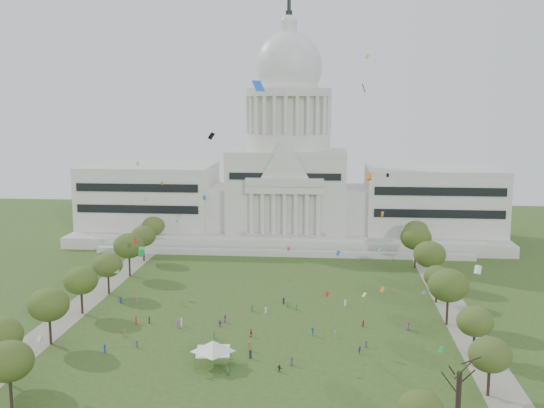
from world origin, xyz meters
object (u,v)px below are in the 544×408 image
Objects in this scene: event_tent at (213,346)px; person_0 at (408,326)px; capitol at (288,180)px; big_bare_tree at (460,368)px.

person_0 is at bearing 29.74° from event_tent.
event_tent is 47.78m from person_0.
capitol reaches higher than big_bare_tree.
big_bare_tree is 6.30× the size of person_0.
person_0 is (-3.33, 41.02, -7.66)m from big_bare_tree.
event_tent is at bearing 158.79° from big_bare_tree.
event_tent is (-6.74, -124.22, -18.28)m from capitol.
big_bare_tree is 1.22× the size of event_tent.
capitol reaches higher than event_tent.
capitol is 78.77× the size of person_0.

